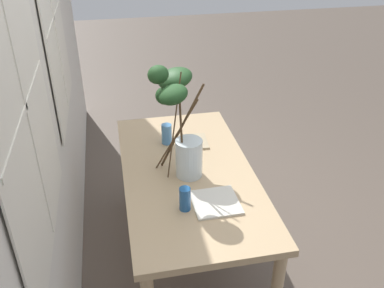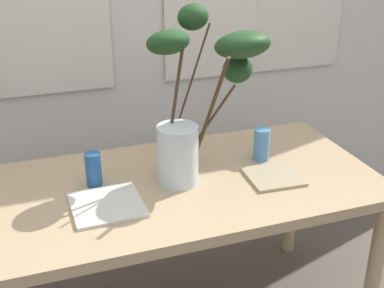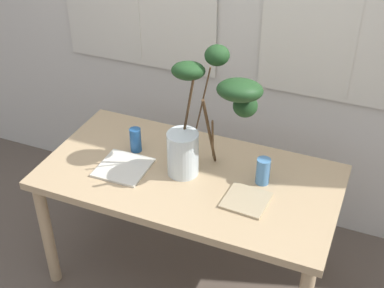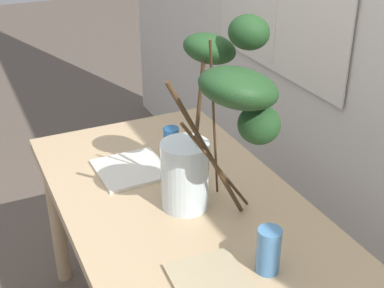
{
  "view_description": "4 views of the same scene",
  "coord_description": "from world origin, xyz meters",
  "px_view_note": "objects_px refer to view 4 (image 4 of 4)",
  "views": [
    {
      "loc": [
        -2.17,
        0.41,
        2.27
      ],
      "look_at": [
        -0.0,
        -0.02,
        0.96
      ],
      "focal_mm": 39.36,
      "sensor_mm": 36.0,
      "label": 1
    },
    {
      "loc": [
        -0.59,
        -1.74,
        1.76
      ],
      "look_at": [
        0.01,
        -0.04,
        0.94
      ],
      "focal_mm": 47.65,
      "sensor_mm": 36.0,
      "label": 2
    },
    {
      "loc": [
        0.87,
        -2.05,
        2.45
      ],
      "look_at": [
        0.02,
        0.0,
        0.95
      ],
      "focal_mm": 49.22,
      "sensor_mm": 36.0,
      "label": 3
    },
    {
      "loc": [
        1.39,
        -0.64,
        1.82
      ],
      "look_at": [
        -0.06,
        0.04,
        0.98
      ],
      "focal_mm": 49.81,
      "sensor_mm": 36.0,
      "label": 4
    }
  ],
  "objects_px": {
    "drinking_glass_blue_left": "(171,144)",
    "plate_square_left": "(131,169)",
    "dining_table": "(190,232)",
    "plate_square_right": "(209,279)",
    "vase_with_branches": "(211,125)",
    "drinking_glass_blue_right": "(269,250)"
  },
  "relations": [
    {
      "from": "dining_table",
      "to": "drinking_glass_blue_left",
      "type": "bearing_deg",
      "value": 166.47
    },
    {
      "from": "vase_with_branches",
      "to": "plate_square_left",
      "type": "xyz_separation_m",
      "value": [
        -0.42,
        -0.13,
        -0.34
      ]
    },
    {
      "from": "drinking_glass_blue_right",
      "to": "plate_square_right",
      "type": "bearing_deg",
      "value": -99.65
    },
    {
      "from": "dining_table",
      "to": "drinking_glass_blue_right",
      "type": "height_order",
      "value": "drinking_glass_blue_right"
    },
    {
      "from": "vase_with_branches",
      "to": "drinking_glass_blue_left",
      "type": "distance_m",
      "value": 0.52
    },
    {
      "from": "vase_with_branches",
      "to": "plate_square_right",
      "type": "distance_m",
      "value": 0.46
    },
    {
      "from": "drinking_glass_blue_right",
      "to": "plate_square_left",
      "type": "distance_m",
      "value": 0.75
    },
    {
      "from": "vase_with_branches",
      "to": "drinking_glass_blue_right",
      "type": "height_order",
      "value": "vase_with_branches"
    },
    {
      "from": "dining_table",
      "to": "plate_square_left",
      "type": "relative_size",
      "value": 6.02
    },
    {
      "from": "plate_square_left",
      "to": "plate_square_right",
      "type": "bearing_deg",
      "value": -0.48
    },
    {
      "from": "plate_square_left",
      "to": "plate_square_right",
      "type": "height_order",
      "value": "same"
    },
    {
      "from": "plate_square_right",
      "to": "vase_with_branches",
      "type": "bearing_deg",
      "value": 153.05
    },
    {
      "from": "dining_table",
      "to": "drinking_glass_blue_right",
      "type": "bearing_deg",
      "value": 11.84
    },
    {
      "from": "drinking_glass_blue_right",
      "to": "plate_square_left",
      "type": "xyz_separation_m",
      "value": [
        -0.72,
        -0.17,
        -0.07
      ]
    },
    {
      "from": "dining_table",
      "to": "plate_square_right",
      "type": "bearing_deg",
      "value": -15.81
    },
    {
      "from": "vase_with_branches",
      "to": "drinking_glass_blue_left",
      "type": "relative_size",
      "value": 4.98
    },
    {
      "from": "dining_table",
      "to": "vase_with_branches",
      "type": "bearing_deg",
      "value": 30.66
    },
    {
      "from": "plate_square_left",
      "to": "dining_table",
      "type": "bearing_deg",
      "value": 14.92
    },
    {
      "from": "dining_table",
      "to": "drinking_glass_blue_left",
      "type": "relative_size",
      "value": 11.2
    },
    {
      "from": "dining_table",
      "to": "plate_square_left",
      "type": "height_order",
      "value": "plate_square_left"
    },
    {
      "from": "drinking_glass_blue_left",
      "to": "plate_square_left",
      "type": "bearing_deg",
      "value": -85.03
    },
    {
      "from": "vase_with_branches",
      "to": "drinking_glass_blue_right",
      "type": "xyz_separation_m",
      "value": [
        0.31,
        0.04,
        -0.28
      ]
    }
  ]
}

